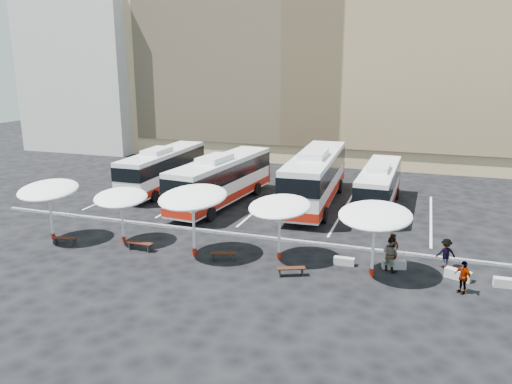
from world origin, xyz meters
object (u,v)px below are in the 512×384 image
(sunshade_2, at_px, (193,198))
(sunshade_4, at_px, (375,216))
(wood_bench_3, at_px, (291,270))
(passenger_3, at_px, (446,253))
(sunshade_0, at_px, (48,190))
(wood_bench_1, at_px, (140,244))
(wood_bench_2, at_px, (223,254))
(conc_bench_1, at_px, (394,264))
(conc_bench_0, at_px, (344,261))
(sunshade_1, at_px, (121,198))
(bus_0, at_px, (163,168))
(bus_2, at_px, (315,176))
(bus_3, at_px, (379,185))
(conc_bench_3, at_px, (507,283))
(bus_1, at_px, (222,179))
(passenger_2, at_px, (463,277))
(conc_bench_2, at_px, (458,275))
(sunshade_3, at_px, (280,207))
(passenger_1, at_px, (391,254))
(passenger_0, at_px, (393,251))
(wood_bench_0, at_px, (65,239))

(sunshade_2, relative_size, sunshade_4, 1.21)
(wood_bench_3, height_order, passenger_3, passenger_3)
(sunshade_0, distance_m, sunshade_4, 18.81)
(wood_bench_1, bearing_deg, wood_bench_2, 2.06)
(sunshade_0, bearing_deg, conc_bench_1, 6.21)
(conc_bench_1, bearing_deg, wood_bench_2, -168.49)
(sunshade_0, relative_size, conc_bench_0, 3.74)
(sunshade_1, height_order, conc_bench_1, sunshade_1)
(bus_0, relative_size, passenger_3, 7.30)
(bus_2, xyz_separation_m, bus_3, (4.65, 0.30, -0.44))
(sunshade_4, relative_size, conc_bench_1, 3.16)
(bus_2, xyz_separation_m, sunshade_4, (5.54, -12.08, 1.01))
(sunshade_2, bearing_deg, conc_bench_3, 4.01)
(bus_1, relative_size, bus_2, 0.92)
(wood_bench_3, xyz_separation_m, passenger_2, (8.01, 0.71, 0.46))
(bus_2, height_order, conc_bench_0, bus_2)
(conc_bench_0, relative_size, conc_bench_2, 0.86)
(sunshade_4, distance_m, wood_bench_1, 13.21)
(sunshade_2, bearing_deg, wood_bench_3, -9.06)
(bus_1, relative_size, sunshade_2, 2.70)
(sunshade_3, xyz_separation_m, sunshade_4, (5.02, -0.67, 0.20))
(passenger_2, bearing_deg, passenger_1, -160.25)
(sunshade_1, height_order, wood_bench_1, sunshade_1)
(sunshade_3, height_order, wood_bench_2, sunshade_3)
(conc_bench_1, distance_m, passenger_0, 0.71)
(conc_bench_1, relative_size, conc_bench_2, 0.95)
(wood_bench_2, bearing_deg, sunshade_2, 176.59)
(bus_1, height_order, sunshade_4, bus_1)
(conc_bench_1, height_order, passenger_3, passenger_3)
(bus_1, height_order, passenger_0, bus_1)
(wood_bench_2, relative_size, passenger_1, 0.79)
(wood_bench_3, height_order, conc_bench_2, conc_bench_2)
(sunshade_2, relative_size, passenger_1, 2.50)
(sunshade_4, height_order, conc_bench_0, sunshade_4)
(bus_2, relative_size, wood_bench_2, 9.34)
(sunshade_1, distance_m, sunshade_2, 4.97)
(conc_bench_0, xyz_separation_m, conc_bench_1, (2.54, 0.35, 0.02))
(wood_bench_0, xyz_separation_m, wood_bench_2, (9.72, 0.80, -0.00))
(sunshade_0, xyz_separation_m, sunshade_1, (4.27, 0.99, -0.34))
(conc_bench_0, distance_m, conc_bench_3, 7.78)
(wood_bench_1, bearing_deg, bus_2, 59.92)
(bus_3, bearing_deg, sunshade_3, -108.51)
(sunshade_3, xyz_separation_m, conc_bench_0, (3.48, 0.35, -2.77))
(bus_3, bearing_deg, conc_bench_2, -65.38)
(sunshade_2, distance_m, conc_bench_0, 8.76)
(bus_1, distance_m, conc_bench_0, 13.87)
(bus_0, distance_m, wood_bench_3, 20.06)
(conc_bench_3, distance_m, passenger_0, 5.43)
(passenger_2, bearing_deg, sunshade_0, -135.01)
(bus_0, height_order, conc_bench_2, bus_0)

